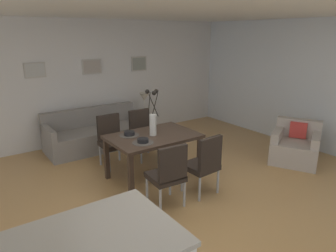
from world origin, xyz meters
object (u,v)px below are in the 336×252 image
bowl_near_right (129,133)px  framed_picture_right (139,64)px  centerpiece_vase (153,118)px  side_table (145,126)px  framed_picture_center (92,67)px  dining_chair_far_left (204,162)px  dining_chair_far_right (142,132)px  dining_table (153,140)px  table_lamp (144,99)px  sofa (96,134)px  dining_chair_near_left (168,173)px  armchair (295,147)px  bowl_near_left (143,140)px  dining_chair_near_right (112,138)px  framed_picture_left (35,70)px

bowl_near_right → framed_picture_right: 2.77m
centerpiece_vase → side_table: (0.97, 1.88, -0.76)m
framed_picture_center → framed_picture_right: (1.15, -0.00, 0.00)m
dining_chair_far_left → centerpiece_vase: size_ratio=1.25×
dining_chair_far_right → framed_picture_right: framed_picture_right is taller
dining_chair_far_right → dining_table: bearing=-109.8°
bowl_near_right → table_lamp: (1.28, 1.67, 0.11)m
dining_chair_far_left → side_table: (0.66, 2.78, -0.25)m
sofa → framed_picture_center: 1.45m
table_lamp → framed_picture_center: size_ratio=1.20×
dining_chair_far_right → centerpiece_vase: size_ratio=1.25×
dining_table → table_lamp: size_ratio=2.75×
dining_chair_near_left → sofa: size_ratio=0.45×
dining_table → dining_chair_far_left: bearing=-71.2°
sofa → armchair: bearing=-45.9°
bowl_near_left → table_lamp: size_ratio=0.33×
dining_chair_far_right → bowl_near_right: dining_chair_far_right is taller
bowl_near_left → framed_picture_right: (1.47, 2.61, 0.85)m
dining_chair_near_right → dining_chair_far_left: size_ratio=1.00×
dining_chair_near_right → side_table: bearing=38.1°
bowl_near_left → side_table: 2.51m
dining_table → side_table: dining_table is taller
dining_chair_near_left → bowl_near_right: (0.01, 1.09, 0.27)m
dining_chair_far_right → armchair: dining_chair_far_right is taller
dining_chair_near_right → centerpiece_vase: centerpiece_vase is taller
bowl_near_right → side_table: (1.28, 1.67, -0.52)m
framed_picture_center → dining_chair_near_right: bearing=-102.0°
sofa → dining_table: bearing=-83.6°
dining_chair_near_right → bowl_near_left: (0.01, -1.08, 0.27)m
framed_picture_center → bowl_near_left: bearing=-96.9°
bowl_near_left → bowl_near_right: size_ratio=1.00×
bowl_near_left → framed_picture_center: size_ratio=0.40×
dining_chair_far_left → bowl_near_right: (-0.62, 1.11, 0.27)m
side_table → bowl_near_left: bearing=-121.5°
dining_chair_far_right → sofa: size_ratio=0.45×
bowl_near_left → dining_table: bearing=34.0°
bowl_near_left → framed_picture_right: framed_picture_right is taller
dining_chair_near_right → framed_picture_left: size_ratio=2.34×
bowl_near_right → sofa: size_ratio=0.08×
bowl_near_left → sofa: 2.17m
dining_table → framed_picture_right: size_ratio=3.57×
dining_chair_far_right → framed_picture_center: bearing=101.8°
centerpiece_vase → bowl_near_right: (-0.32, 0.21, -0.24)m
dining_chair_near_right → dining_chair_far_left: (0.63, -1.77, 0.00)m
centerpiece_vase → bowl_near_right: bearing=146.2°
dining_chair_near_right → dining_chair_far_left: bearing=-70.3°
bowl_near_right → framed_picture_right: size_ratio=0.43×
dining_chair_near_left → armchair: 2.86m
dining_chair_near_right → centerpiece_vase: 1.06m
dining_chair_near_left → sofa: 2.79m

